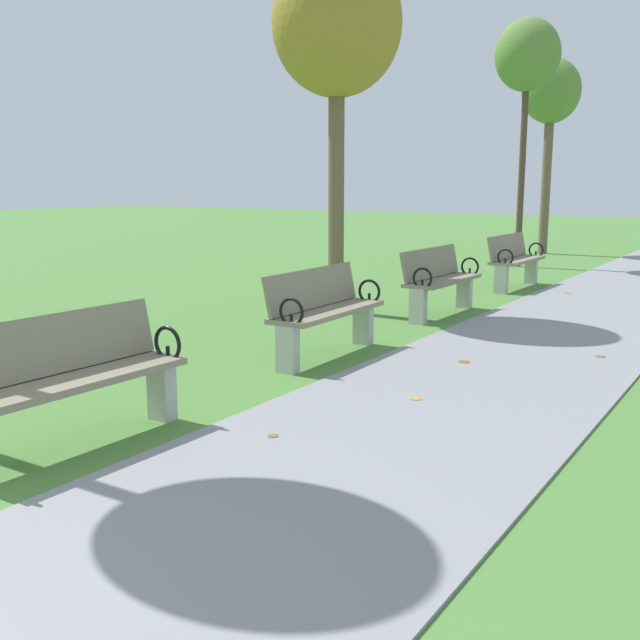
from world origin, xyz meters
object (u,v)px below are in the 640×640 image
object	(u,v)px
park_bench_4	(440,279)
tree_3	(337,28)
tree_5	(551,96)
park_bench_5	(515,259)
park_bench_2	(72,377)
tree_4	(527,58)
park_bench_3	(324,310)

from	to	relation	value
park_bench_4	tree_3	distance (m)	3.54
tree_3	tree_5	bearing A→B (deg)	90.47
park_bench_5	park_bench_2	bearing A→B (deg)	-90.00
tree_4	tree_5	distance (m)	3.22
park_bench_4	park_bench_5	bearing A→B (deg)	90.00
tree_3	tree_4	distance (m)	6.87
park_bench_2	park_bench_3	bearing A→B (deg)	90.00
tree_3	park_bench_2	bearing A→B (deg)	-76.51
tree_4	tree_5	bearing A→B (deg)	97.20
park_bench_4	tree_3	bearing A→B (deg)	-158.33
park_bench_3	park_bench_4	bearing A→B (deg)	90.00
park_bench_3	park_bench_5	xyz separation A→B (m)	(0.00, 5.96, 0.00)
park_bench_3	tree_5	xyz separation A→B (m)	(-1.39, 12.36, 3.34)
park_bench_2	park_bench_4	distance (m)	5.99
park_bench_3	tree_3	xyz separation A→B (m)	(-1.31, 2.35, 3.24)
tree_3	tree_5	world-z (taller)	tree_3
park_bench_5	park_bench_4	bearing A→B (deg)	-90.00
park_bench_4	tree_5	size ratio (longest dim) A/B	0.34
park_bench_2	tree_3	xyz separation A→B (m)	(-1.31, 5.47, 3.24)
tree_3	tree_5	xyz separation A→B (m)	(-0.08, 10.01, 0.10)
park_bench_5	tree_5	size ratio (longest dim) A/B	0.34
park_bench_3	park_bench_4	xyz separation A→B (m)	(-0.00, 2.87, 0.00)
park_bench_2	tree_4	world-z (taller)	tree_4
park_bench_5	tree_4	distance (m)	5.05
park_bench_2	park_bench_5	distance (m)	9.08
park_bench_4	tree_4	distance (m)	7.42
park_bench_5	tree_5	xyz separation A→B (m)	(-1.39, 6.40, 3.34)
park_bench_4	tree_5	distance (m)	10.15
park_bench_3	park_bench_2	bearing A→B (deg)	-90.00
tree_4	park_bench_4	bearing A→B (deg)	-81.07
tree_4	tree_5	xyz separation A→B (m)	(-0.40, 3.17, -0.41)
tree_5	park_bench_5	bearing A→B (deg)	-77.71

